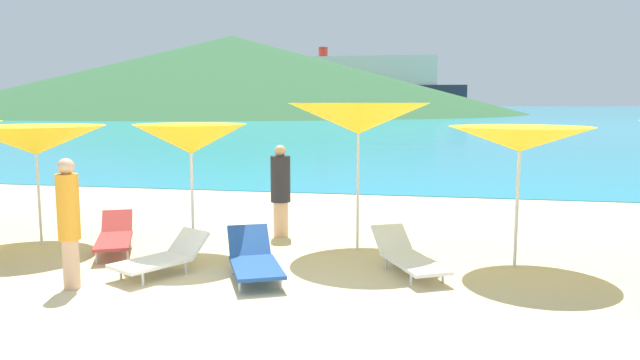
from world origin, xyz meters
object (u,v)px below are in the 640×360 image
umbrella_6 (520,139)px  beachgoer_4 (69,219)px  lounge_chair_9 (408,256)px  umbrella_5 (358,119)px  lounge_chair_6 (115,236)px  umbrella_3 (36,140)px  umbrella_4 (191,139)px  cruise_ship (351,87)px  lounge_chair_10 (162,257)px  lounge_chair_0 (254,259)px  beachgoer_2 (281,189)px

umbrella_6 → beachgoer_4: 6.29m
umbrella_6 → lounge_chair_9: size_ratio=1.18×
umbrella_5 → lounge_chair_6: (-3.85, -0.93, -1.89)m
umbrella_3 → beachgoer_4: 3.02m
umbrella_4 → lounge_chair_9: bearing=-6.6°
lounge_chair_6 → beachgoer_4: (0.44, -1.85, 0.65)m
umbrella_5 → cruise_ship: size_ratio=0.03×
umbrella_5 → beachgoer_4: (-3.40, -2.78, -1.24)m
umbrella_5 → lounge_chair_9: 2.41m
umbrella_6 → lounge_chair_10: umbrella_6 is taller
umbrella_6 → lounge_chair_6: 6.49m
umbrella_3 → cruise_ship: size_ratio=0.03×
lounge_chair_10 → cruise_ship: bearing=125.7°
lounge_chair_0 → lounge_chair_6: size_ratio=0.99×
umbrella_4 → cruise_ship: bearing=97.4°
beachgoer_2 → beachgoer_4: beachgoer_4 is taller
umbrella_3 → lounge_chair_10: umbrella_3 is taller
lounge_chair_0 → lounge_chair_9: lounge_chair_0 is taller
lounge_chair_0 → lounge_chair_6: (-2.64, 0.92, 0.01)m
lounge_chair_0 → lounge_chair_6: lounge_chair_0 is taller
umbrella_5 → beachgoer_4: umbrella_5 is taller
lounge_chair_0 → cruise_ship: bearing=72.8°
umbrella_4 → lounge_chair_6: size_ratio=1.23×
umbrella_6 → beachgoer_2: bearing=160.7°
lounge_chair_6 → lounge_chair_10: size_ratio=1.15×
lounge_chair_10 → umbrella_6: bearing=43.3°
umbrella_3 → lounge_chair_9: (6.26, -0.46, -1.56)m
beachgoer_4 → lounge_chair_0: bearing=119.6°
umbrella_3 → beachgoer_2: size_ratio=1.43×
lounge_chair_6 → lounge_chair_0: bearing=-44.7°
umbrella_6 → lounge_chair_10: size_ratio=1.41×
umbrella_6 → beachgoer_2: (-3.93, 1.38, -1.03)m
lounge_chair_9 → lounge_chair_6: bearing=150.7°
umbrella_5 → umbrella_6: umbrella_5 is taller
lounge_chair_9 → lounge_chair_10: size_ratio=1.20×
umbrella_5 → beachgoer_2: umbrella_5 is taller
umbrella_3 → umbrella_6: size_ratio=1.15×
umbrella_6 → beachgoer_4: (-5.83, -2.16, -0.97)m
umbrella_4 → lounge_chair_6: (-1.28, -0.20, -1.58)m
umbrella_3 → lounge_chair_0: bearing=-15.7°
beachgoer_2 → lounge_chair_10: bearing=42.0°
lounge_chair_0 → beachgoer_4: bearing=178.0°
lounge_chair_10 → beachgoer_2: bearing=97.6°
lounge_chair_6 → beachgoer_2: 2.95m
beachgoer_2 → cruise_ship: (-24.15, 175.96, 6.46)m
lounge_chair_10 → umbrella_4: bearing=120.4°
lounge_chair_0 → beachgoer_2: 2.69m
umbrella_3 → cruise_ship: (-20.28, 177.39, 5.54)m
umbrella_5 → lounge_chair_10: 3.72m
lounge_chair_9 → umbrella_3: bearing=148.9°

